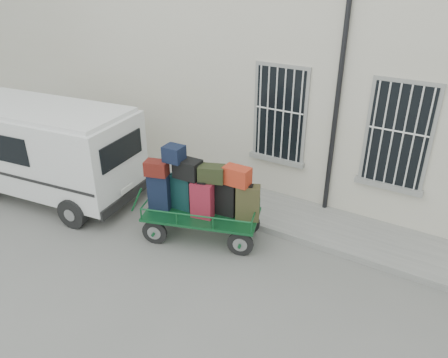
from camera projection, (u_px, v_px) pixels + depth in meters
ground at (229, 262)px, 8.92m from camera, size 80.00×80.00×0.00m
building at (335, 65)px, 11.74m from camera, size 24.00×5.15×6.00m
sidewalk at (276, 212)px, 10.55m from camera, size 24.00×1.70×0.15m
luggage_cart at (200, 196)px, 9.25m from camera, size 2.91×1.82×2.13m
van at (45, 146)px, 10.86m from camera, size 4.99×2.66×2.41m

